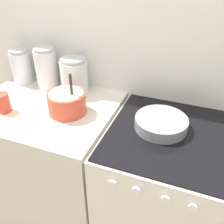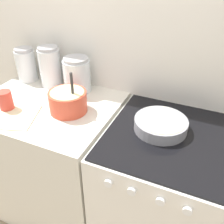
# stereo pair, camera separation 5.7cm
# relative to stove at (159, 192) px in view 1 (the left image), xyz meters

# --- Properties ---
(wall_back) EXTENTS (4.75, 0.05, 2.40)m
(wall_back) POSITION_rel_stove_xyz_m (-0.33, 0.37, 0.74)
(wall_back) COLOR white
(wall_back) RESTS_ON ground_plane
(countertop_cabinet) EXTENTS (0.88, 0.69, 0.93)m
(countertop_cabinet) POSITION_rel_stove_xyz_m (-0.77, 0.00, 0.00)
(countertop_cabinet) COLOR silver
(countertop_cabinet) RESTS_ON ground_plane
(stove) EXTENTS (0.64, 0.71, 0.93)m
(stove) POSITION_rel_stove_xyz_m (0.00, 0.00, 0.00)
(stove) COLOR white
(stove) RESTS_ON ground_plane
(mixing_bowl) EXTENTS (0.22, 0.22, 0.25)m
(mixing_bowl) POSITION_rel_stove_xyz_m (-0.59, -0.01, 0.54)
(mixing_bowl) COLOR #D84C33
(mixing_bowl) RESTS_ON countertop_cabinet
(baking_pan) EXTENTS (0.28, 0.28, 0.06)m
(baking_pan) POSITION_rel_stove_xyz_m (-0.05, 0.03, 0.50)
(baking_pan) COLOR gray
(baking_pan) RESTS_ON stove
(storage_jar_left) EXTENTS (0.14, 0.14, 0.24)m
(storage_jar_left) POSITION_rel_stove_xyz_m (-1.09, 0.24, 0.57)
(storage_jar_left) COLOR silver
(storage_jar_left) RESTS_ON countertop_cabinet
(storage_jar_middle) EXTENTS (0.15, 0.15, 0.27)m
(storage_jar_middle) POSITION_rel_stove_xyz_m (-0.88, 0.24, 0.58)
(storage_jar_middle) COLOR silver
(storage_jar_middle) RESTS_ON countertop_cabinet
(storage_jar_right) EXTENTS (0.18, 0.18, 0.23)m
(storage_jar_right) POSITION_rel_stove_xyz_m (-0.67, 0.24, 0.56)
(storage_jar_right) COLOR silver
(storage_jar_right) RESTS_ON countertop_cabinet
(tin_can) EXTENTS (0.08, 0.08, 0.12)m
(tin_can) POSITION_rel_stove_xyz_m (-0.94, -0.14, 0.52)
(tin_can) COLOR #CC3F33
(tin_can) RESTS_ON countertop_cabinet
(recipe_page) EXTENTS (0.30, 0.32, 0.01)m
(recipe_page) POSITION_rel_stove_xyz_m (-0.83, -0.19, 0.47)
(recipe_page) COLOR beige
(recipe_page) RESTS_ON countertop_cabinet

